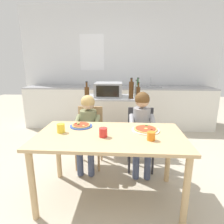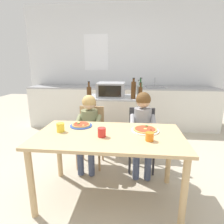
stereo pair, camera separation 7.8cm
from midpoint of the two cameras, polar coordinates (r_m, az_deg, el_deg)
ground_plane at (r=3.16m, az=0.26°, el=-11.78°), size 11.01×11.01×0.00m
back_wall_tiled at (r=4.54m, az=1.63°, el=13.91°), size 4.56×0.13×2.70m
kitchen_counter at (r=4.24m, az=1.37°, el=1.60°), size 4.11×0.60×1.10m
kitchen_island_cart at (r=3.17m, az=0.09°, el=-0.50°), size 0.95×0.57×0.87m
toaster_oven at (r=3.11m, az=-1.75°, el=6.86°), size 0.44×0.40×0.23m
bottle_brown_beer at (r=3.01m, az=6.58°, el=6.36°), size 0.06×0.06×0.28m
bottle_tall_green_wine at (r=2.91m, az=7.22°, el=5.92°), size 0.06×0.06×0.26m
bottle_dark_olive_oil at (r=3.19m, az=7.10°, el=7.14°), size 0.06×0.06×0.31m
bottle_clear_vinegar at (r=3.31m, az=7.36°, el=7.28°), size 0.05×0.05×0.30m
bottle_slim_sauce at (r=2.93m, az=5.12°, el=6.81°), size 0.07×0.07×0.32m
bottle_squat_spirits at (r=2.92m, az=-8.42°, el=5.95°), size 0.07×0.07×0.27m
dining_table at (r=1.90m, az=-1.80°, el=-9.52°), size 1.46×0.79×0.72m
dining_chair_left at (r=2.63m, az=-7.67°, el=-6.01°), size 0.36×0.36×0.81m
dining_chair_right at (r=2.57m, az=7.81°, el=-6.56°), size 0.36×0.36×0.81m
child_in_olive_shirt at (r=2.47m, az=-8.36°, el=-3.64°), size 0.32×0.42×0.99m
child_in_grey_shirt at (r=2.39m, az=8.15°, el=-3.41°), size 0.32×0.42×1.04m
pizza_plate_blue_rimmed at (r=2.11m, az=-10.46°, el=-4.07°), size 0.24×0.24×0.03m
pizza_plate_white at (r=1.98m, az=9.09°, el=-5.28°), size 0.29×0.29×0.03m
drinking_cup_red at (r=1.78m, az=-3.96°, el=-6.24°), size 0.08×0.08×0.09m
drinking_cup_yellow at (r=1.97m, az=-16.42°, el=-4.73°), size 0.08×0.08×0.09m
drinking_cup_orange at (r=1.74m, az=10.59°, el=-7.22°), size 0.08×0.08×0.08m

